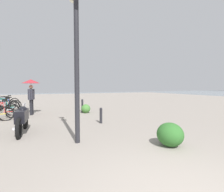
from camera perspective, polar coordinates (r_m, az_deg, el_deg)
lamppost at (r=5.32m, az=-11.44°, el=16.73°), size 0.98×0.28×4.41m
motorcycle at (r=7.06m, az=-27.09°, el=-6.52°), size 2.17×0.48×1.06m
bicycle_red at (r=10.50m, az=-32.34°, el=-4.34°), size 0.45×1.74×0.95m
bicycle_silver at (r=11.60m, az=-32.18°, el=-3.66°), size 0.46×1.74×0.95m
bicycle_teal at (r=12.64m, az=-31.49°, el=-3.11°), size 0.23×1.77×0.95m
bicycle_green at (r=13.53m, az=-31.48°, el=-2.71°), size 0.11×1.77×0.95m
bicycle_blue at (r=13.81m, az=-30.92°, el=-2.58°), size 0.15×1.77×0.95m
bicycle_white at (r=14.69m, az=-31.83°, el=-2.29°), size 0.48×1.73×0.95m
bicycle_black at (r=16.19m, az=-30.91°, el=-1.79°), size 0.30×1.76×0.95m
pedestrian at (r=11.02m, az=-24.76°, el=2.69°), size 1.00×1.00×2.03m
bollard_near at (r=7.88m, az=-3.61°, el=-6.17°), size 0.13×0.13×0.70m
bollard_mid at (r=11.29m, az=-9.59°, el=-2.99°), size 0.13×0.13×0.83m
shrub_low at (r=5.20m, az=18.30°, el=-11.76°), size 0.77×0.69×0.65m
shrub_round at (r=10.96m, az=-8.50°, el=-4.05°), size 0.62×0.56×0.53m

